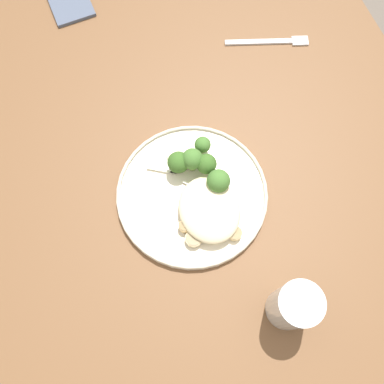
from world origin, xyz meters
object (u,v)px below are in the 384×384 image
object	(u,v)px
broccoli_floret_rear_charred	(206,164)
seared_scallop_rear_pale	(235,233)
broccoli_floret_near_rim	(203,145)
dinner_fork	(270,42)
water_glass	(292,307)
seared_scallop_on_noodles	(219,214)
seared_scallop_right_edge	(185,226)
broccoli_floret_center_pile	(178,162)
seared_scallop_front_small	(210,235)
dinner_plate	(192,194)
broccoli_floret_front_edge	(218,181)
seared_scallop_tiny_bay	(194,239)
broccoli_floret_tall_stalk	(192,159)

from	to	relation	value
broccoli_floret_rear_charred	seared_scallop_rear_pale	bearing A→B (deg)	2.52
broccoli_floret_near_rim	dinner_fork	bearing A→B (deg)	131.33
broccoli_floret_near_rim	water_glass	xyz separation A→B (m)	(0.33, 0.04, 0.01)
seared_scallop_rear_pale	dinner_fork	bearing A→B (deg)	148.49
seared_scallop_on_noodles	dinner_fork	bearing A→B (deg)	143.88
broccoli_floret_near_rim	dinner_fork	size ratio (longest dim) A/B	0.24
seared_scallop_right_edge	water_glass	xyz separation A→B (m)	(0.20, 0.12, 0.03)
seared_scallop_rear_pale	water_glass	bearing A→B (deg)	14.24
seared_scallop_rear_pale	broccoli_floret_center_pile	bearing A→B (deg)	-161.00
seared_scallop_rear_pale	seared_scallop_front_small	bearing A→B (deg)	-105.51
seared_scallop_on_noodles	broccoli_floret_near_rim	size ratio (longest dim) A/B	0.64
dinner_plate	seared_scallop_right_edge	xyz separation A→B (m)	(0.06, -0.04, 0.01)
broccoli_floret_front_edge	broccoli_floret_near_rim	xyz separation A→B (m)	(-0.09, 0.00, -0.01)
seared_scallop_on_noodles	broccoli_floret_rear_charred	bearing A→B (deg)	175.14
seared_scallop_front_small	broccoli_floret_rear_charred	size ratio (longest dim) A/B	0.53
seared_scallop_right_edge	seared_scallop_tiny_bay	bearing A→B (deg)	16.98
dinner_plate	seared_scallop_rear_pale	world-z (taller)	seared_scallop_rear_pale
seared_scallop_right_edge	dinner_plate	bearing A→B (deg)	149.46
seared_scallop_tiny_bay	seared_scallop_on_noodles	bearing A→B (deg)	114.53
seared_scallop_on_noodles	broccoli_floret_tall_stalk	bearing A→B (deg)	-172.49
dinner_plate	dinner_fork	bearing A→B (deg)	135.11
broccoli_floret_near_rim	seared_scallop_front_small	bearing A→B (deg)	-15.51
seared_scallop_front_small	broccoli_floret_tall_stalk	world-z (taller)	broccoli_floret_tall_stalk
water_glass	dinner_fork	distance (m)	0.58
dinner_fork	broccoli_floret_rear_charred	bearing A→B (deg)	-44.22
broccoli_floret_tall_stalk	seared_scallop_rear_pale	bearing A→B (deg)	10.60
broccoli_floret_front_edge	broccoli_floret_tall_stalk	distance (m)	0.07
seared_scallop_tiny_bay	broccoli_floret_tall_stalk	bearing A→B (deg)	161.71
water_glass	dinner_plate	bearing A→B (deg)	-161.34
water_glass	broccoli_floret_front_edge	bearing A→B (deg)	-171.53
seared_scallop_tiny_bay	broccoli_floret_front_edge	distance (m)	0.11
dinner_plate	dinner_fork	size ratio (longest dim) A/B	1.59
dinner_fork	water_glass	bearing A→B (deg)	-20.14
seared_scallop_tiny_bay	dinner_fork	bearing A→B (deg)	140.06
broccoli_floret_tall_stalk	dinner_fork	distance (m)	0.36
broccoli_floret_front_edge	seared_scallop_right_edge	bearing A→B (deg)	-57.83
seared_scallop_right_edge	seared_scallop_front_small	bearing A→B (deg)	51.64
seared_scallop_right_edge	broccoli_floret_near_rim	xyz separation A→B (m)	(-0.14, 0.08, 0.02)
dinner_plate	seared_scallop_front_small	xyz separation A→B (m)	(0.09, 0.00, 0.01)
seared_scallop_tiny_bay	broccoli_floret_tall_stalk	distance (m)	0.15
seared_scallop_front_small	broccoli_floret_center_pile	distance (m)	0.15
broccoli_floret_center_pile	broccoli_floret_rear_charred	world-z (taller)	same
seared_scallop_right_edge	broccoli_floret_rear_charred	bearing A→B (deg)	141.27
seared_scallop_right_edge	broccoli_floret_front_edge	distance (m)	0.10
seared_scallop_tiny_bay	water_glass	bearing A→B (deg)	33.78
water_glass	broccoli_floret_near_rim	bearing A→B (deg)	-173.68
water_glass	broccoli_floret_rear_charred	bearing A→B (deg)	-171.20
seared_scallop_rear_pale	broccoli_floret_front_edge	xyz separation A→B (m)	(-0.10, 0.00, 0.03)
seared_scallop_tiny_bay	broccoli_floret_front_edge	xyz separation A→B (m)	(-0.08, 0.08, 0.03)
dinner_plate	water_glass	bearing A→B (deg)	18.66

